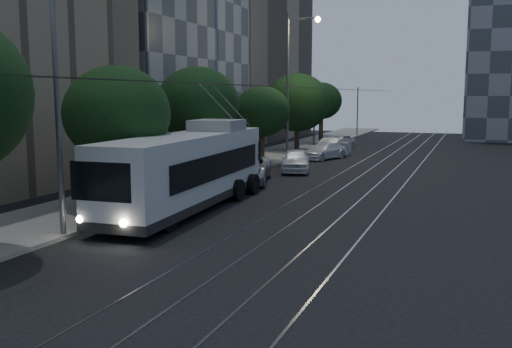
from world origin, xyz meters
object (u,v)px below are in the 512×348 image
object	(u,v)px
trolleybus	(189,169)
car_white_c	(331,148)
pickup_silver	(244,168)
streetlamp_near	(65,57)
car_white_a	(296,160)
streetlamp_far	(293,73)
car_white_b	(324,151)
car_white_d	(340,141)

from	to	relation	value
trolleybus	car_white_c	bearing A→B (deg)	84.88
pickup_silver	streetlamp_near	xyz separation A→B (m)	(-0.71, -14.26, 5.49)
trolleybus	pickup_silver	world-z (taller)	trolleybus
car_white_a	streetlamp_far	distance (m)	10.15
car_white_b	streetlamp_near	world-z (taller)	streetlamp_near
pickup_silver	car_white_d	xyz separation A→B (m)	(0.32, 23.77, -0.20)
car_white_a	streetlamp_far	size ratio (longest dim) A/B	0.39
trolleybus	streetlamp_near	world-z (taller)	streetlamp_near
trolleybus	car_white_a	distance (m)	13.66
trolleybus	car_white_b	size ratio (longest dim) A/B	2.87
car_white_c	car_white_d	world-z (taller)	car_white_c
pickup_silver	car_white_a	world-z (taller)	pickup_silver
car_white_a	streetlamp_near	world-z (taller)	streetlamp_near
car_white_d	streetlamp_far	xyz separation A→B (m)	(-1.57, -10.42, 6.15)
car_white_a	car_white_c	distance (m)	9.78
car_white_a	car_white_b	xyz separation A→B (m)	(-0.12, 8.00, -0.11)
trolleybus	streetlamp_far	world-z (taller)	streetlamp_far
car_white_d	streetlamp_near	distance (m)	38.47
car_white_d	streetlamp_far	size ratio (longest dim) A/B	0.33
car_white_b	streetlamp_near	xyz separation A→B (m)	(-2.01, -27.90, 5.68)
trolleybus	pickup_silver	size ratio (longest dim) A/B	2.13
car_white_b	car_white_d	bearing A→B (deg)	116.81
pickup_silver	car_white_c	bearing A→B (deg)	69.31
pickup_silver	car_white_c	xyz separation A→B (m)	(1.42, 15.41, -0.09)
pickup_silver	car_white_b	bearing A→B (deg)	69.13
car_white_c	streetlamp_far	size ratio (longest dim) A/B	0.41
car_white_c	pickup_silver	bearing A→B (deg)	-82.85
pickup_silver	car_white_a	xyz separation A→B (m)	(1.42, 5.64, -0.08)
pickup_silver	car_white_d	distance (m)	23.78
car_white_d	streetlamp_near	size ratio (longest dim) A/B	0.36
streetlamp_near	streetlamp_far	bearing A→B (deg)	91.12
trolleybus	car_white_b	xyz separation A→B (m)	(0.65, 21.60, -1.13)
pickup_silver	car_white_a	size ratio (longest dim) A/B	1.36
car_white_d	car_white_b	bearing A→B (deg)	-67.60
pickup_silver	streetlamp_near	distance (m)	15.30
car_white_c	car_white_d	bearing A→B (deg)	109.94
car_white_b	car_white_a	bearing A→B (deg)	-67.86
pickup_silver	car_white_b	distance (m)	13.70
car_white_d	car_white_c	bearing A→B (deg)	-65.62
pickup_silver	car_white_c	world-z (taller)	pickup_silver
streetlamp_far	car_white_c	bearing A→B (deg)	37.67
car_white_d	streetlamp_near	world-z (taller)	streetlamp_near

